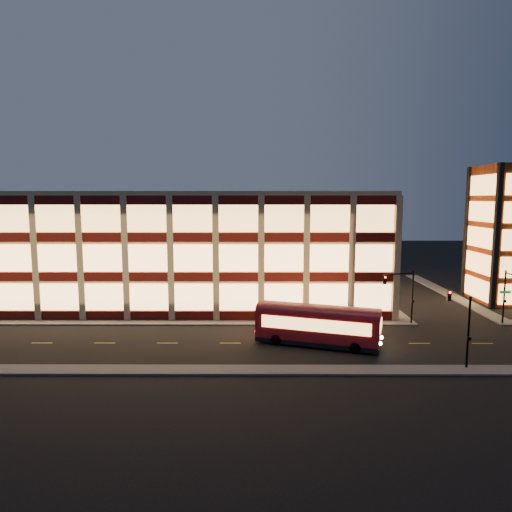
{
  "coord_description": "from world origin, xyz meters",
  "views": [
    {
      "loc": [
        6.59,
        -47.98,
        13.72
      ],
      "look_at": [
        6.41,
        8.0,
        6.61
      ],
      "focal_mm": 32.0,
      "sensor_mm": 36.0,
      "label": 1
    }
  ],
  "objects": [
    {
      "name": "traffic_signal_right",
      "position": [
        33.5,
        -0.62,
        4.1
      ],
      "size": [
        1.2,
        4.37,
        6.0
      ],
      "color": "black",
      "rests_on": "ground"
    },
    {
      "name": "office_building",
      "position": [
        -2.91,
        16.91,
        7.25
      ],
      "size": [
        50.45,
        30.45,
        14.5
      ],
      "color": "tan",
      "rests_on": "ground"
    },
    {
      "name": "stair_tower",
      "position": [
        39.95,
        11.95,
        8.99
      ],
      "size": [
        8.6,
        8.6,
        18.0
      ],
      "color": "#8C3814",
      "rests_on": "ground"
    },
    {
      "name": "sidewalk_near",
      "position": [
        0.0,
        -13.0,
        0.07
      ],
      "size": [
        100.0,
        2.0,
        0.15
      ],
      "primitive_type": "cube",
      "color": "#514F4C",
      "rests_on": "ground"
    },
    {
      "name": "traffic_signal_far",
      "position": [
        22.21,
        0.24,
        4.11
      ],
      "size": [
        3.79,
        1.87,
        6.0
      ],
      "color": "black",
      "rests_on": "ground"
    },
    {
      "name": "sidewalk_office_south",
      "position": [
        -3.0,
        1.0,
        0.07
      ],
      "size": [
        54.0,
        2.0,
        0.15
      ],
      "primitive_type": "cube",
      "color": "#514F4C",
      "rests_on": "ground"
    },
    {
      "name": "ground",
      "position": [
        0.0,
        0.0,
        0.0
      ],
      "size": [
        200.0,
        200.0,
        0.0
      ],
      "primitive_type": "plane",
      "color": "black",
      "rests_on": "ground"
    },
    {
      "name": "sidewalk_office_east",
      "position": [
        23.0,
        17.0,
        0.07
      ],
      "size": [
        2.0,
        30.0,
        0.15
      ],
      "primitive_type": "cube",
      "color": "#514F4C",
      "rests_on": "ground"
    },
    {
      "name": "trolley_bus",
      "position": [
        12.23,
        -6.45,
        2.14
      ],
      "size": [
        11.74,
        6.32,
        3.87
      ],
      "rotation": [
        0.0,
        0.0,
        -0.32
      ],
      "color": "maroon",
      "rests_on": "ground"
    },
    {
      "name": "sidewalk_tower_west",
      "position": [
        34.0,
        17.0,
        0.07
      ],
      "size": [
        2.0,
        30.0,
        0.15
      ],
      "primitive_type": "cube",
      "color": "#514F4C",
      "rests_on": "ground"
    },
    {
      "name": "traffic_signal_near",
      "position": [
        23.5,
        -11.03,
        4.13
      ],
      "size": [
        0.32,
        4.45,
        6.0
      ],
      "color": "black",
      "rests_on": "ground"
    }
  ]
}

